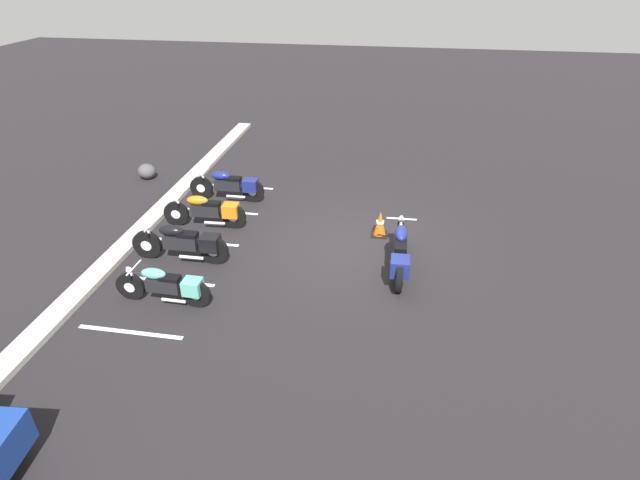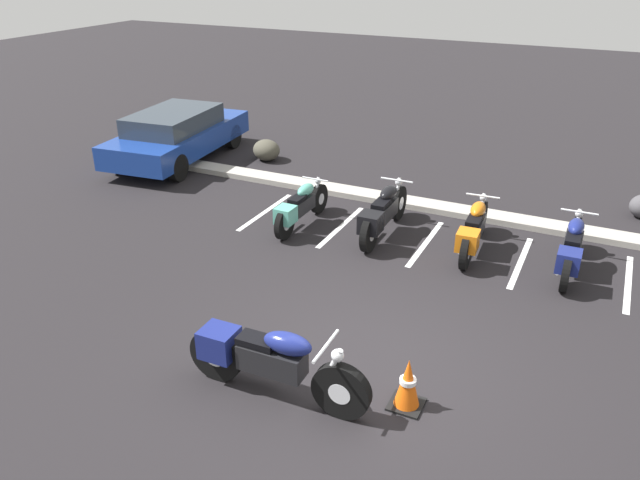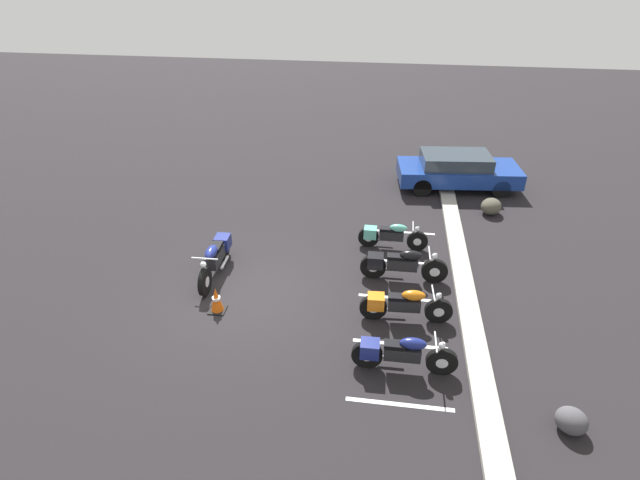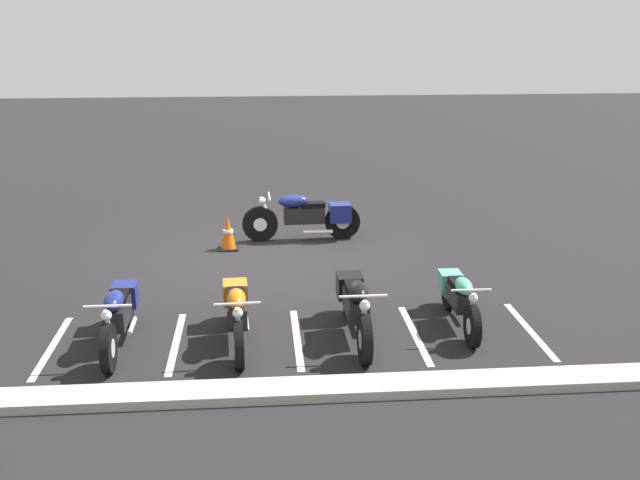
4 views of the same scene
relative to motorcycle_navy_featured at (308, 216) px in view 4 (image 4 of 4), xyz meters
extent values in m
plane|color=black|center=(0.86, 0.97, -0.51)|extent=(60.00, 60.00, 0.00)
cylinder|color=black|center=(0.97, 0.02, -0.14)|extent=(0.72, 0.15, 0.72)
cylinder|color=silver|center=(0.97, 0.02, -0.14)|extent=(0.28, 0.14, 0.27)
cylinder|color=black|center=(-0.72, -0.02, -0.14)|extent=(0.72, 0.15, 0.72)
cylinder|color=silver|center=(-0.72, -0.02, -0.14)|extent=(0.28, 0.14, 0.27)
cube|color=black|center=(0.07, 0.00, 0.02)|extent=(0.84, 0.32, 0.33)
ellipsoid|color=navy|center=(0.29, 0.00, 0.31)|extent=(0.62, 0.30, 0.26)
cube|color=black|center=(-0.12, 0.00, 0.24)|extent=(0.49, 0.27, 0.09)
cube|color=navy|center=(-0.67, -0.02, 0.05)|extent=(0.45, 0.40, 0.37)
cylinder|color=silver|center=(0.84, 0.02, 0.14)|extent=(0.29, 0.07, 0.58)
cylinder|color=silver|center=(0.77, 0.01, 0.42)|extent=(0.05, 0.68, 0.04)
sphere|color=silver|center=(0.92, 0.02, 0.34)|extent=(0.15, 0.15, 0.15)
cylinder|color=silver|center=(-0.21, 0.15, -0.31)|extent=(0.60, 0.09, 0.08)
cylinder|color=black|center=(-1.93, 5.40, -0.20)|extent=(0.12, 0.60, 0.60)
cylinder|color=silver|center=(-1.93, 5.40, -0.20)|extent=(0.12, 0.23, 0.23)
cylinder|color=black|center=(-1.95, 3.98, -0.20)|extent=(0.12, 0.60, 0.60)
cylinder|color=silver|center=(-1.95, 3.98, -0.20)|extent=(0.12, 0.23, 0.23)
cube|color=black|center=(-1.94, 4.64, -0.07)|extent=(0.27, 0.70, 0.27)
ellipsoid|color=#59B29E|center=(-1.94, 4.83, 0.18)|extent=(0.25, 0.52, 0.22)
cube|color=black|center=(-1.94, 4.49, 0.12)|extent=(0.23, 0.41, 0.07)
cube|color=#59B29E|center=(-1.95, 4.03, -0.04)|extent=(0.34, 0.37, 0.31)
cylinder|color=silver|center=(-1.93, 5.29, 0.03)|extent=(0.06, 0.24, 0.49)
cylinder|color=silver|center=(-1.93, 5.23, 0.27)|extent=(0.57, 0.04, 0.03)
sphere|color=silver|center=(-1.93, 5.35, 0.20)|extent=(0.13, 0.13, 0.13)
cylinder|color=silver|center=(-2.07, 4.42, -0.34)|extent=(0.07, 0.50, 0.06)
cylinder|color=black|center=(-0.36, 5.80, -0.16)|extent=(0.13, 0.68, 0.68)
cylinder|color=silver|center=(-0.36, 5.80, -0.16)|extent=(0.13, 0.26, 0.26)
cylinder|color=black|center=(-0.35, 4.19, -0.16)|extent=(0.13, 0.68, 0.68)
cylinder|color=silver|center=(-0.35, 4.19, -0.16)|extent=(0.13, 0.26, 0.26)
cube|color=black|center=(-0.35, 4.94, -0.01)|extent=(0.30, 0.79, 0.31)
ellipsoid|color=black|center=(-0.35, 5.15, 0.27)|extent=(0.28, 0.58, 0.25)
cube|color=black|center=(-0.35, 4.77, 0.20)|extent=(0.25, 0.46, 0.08)
cube|color=black|center=(-0.35, 4.24, 0.02)|extent=(0.38, 0.42, 0.35)
cylinder|color=silver|center=(-0.36, 5.67, 0.11)|extent=(0.06, 0.27, 0.55)
cylinder|color=silver|center=(-0.36, 5.61, 0.37)|extent=(0.64, 0.04, 0.04)
sphere|color=silver|center=(-0.36, 5.75, 0.29)|extent=(0.14, 0.14, 0.14)
cylinder|color=silver|center=(-0.50, 4.68, -0.32)|extent=(0.08, 0.57, 0.07)
cylinder|color=black|center=(1.29, 5.80, -0.18)|extent=(0.15, 0.65, 0.65)
cylinder|color=silver|center=(1.29, 5.80, -0.18)|extent=(0.14, 0.25, 0.25)
cylinder|color=black|center=(1.37, 4.28, -0.18)|extent=(0.15, 0.65, 0.65)
cylinder|color=silver|center=(1.37, 4.28, -0.18)|extent=(0.14, 0.25, 0.25)
cube|color=black|center=(1.33, 4.99, -0.04)|extent=(0.31, 0.76, 0.29)
ellipsoid|color=orange|center=(1.32, 5.19, 0.23)|extent=(0.28, 0.56, 0.24)
cube|color=black|center=(1.34, 4.83, 0.16)|extent=(0.26, 0.44, 0.08)
cube|color=orange|center=(1.37, 4.33, -0.01)|extent=(0.37, 0.41, 0.33)
cylinder|color=silver|center=(1.30, 5.68, 0.07)|extent=(0.07, 0.26, 0.52)
cylinder|color=silver|center=(1.30, 5.62, 0.33)|extent=(0.61, 0.07, 0.04)
sphere|color=silver|center=(1.29, 5.75, 0.25)|extent=(0.14, 0.14, 0.14)
cylinder|color=silver|center=(1.21, 4.74, -0.33)|extent=(0.10, 0.54, 0.07)
cylinder|color=black|center=(2.96, 5.76, -0.18)|extent=(0.13, 0.65, 0.65)
cylinder|color=silver|center=(2.96, 5.76, -0.18)|extent=(0.13, 0.25, 0.25)
cylinder|color=black|center=(2.98, 4.23, -0.18)|extent=(0.13, 0.65, 0.65)
cylinder|color=silver|center=(2.98, 4.23, -0.18)|extent=(0.13, 0.25, 0.25)
cube|color=black|center=(2.97, 4.95, -0.03)|extent=(0.28, 0.75, 0.30)
ellipsoid|color=navy|center=(2.97, 5.14, 0.24)|extent=(0.26, 0.56, 0.24)
cube|color=black|center=(2.97, 4.78, 0.17)|extent=(0.24, 0.44, 0.08)
cube|color=navy|center=(2.98, 4.28, 0.00)|extent=(0.36, 0.40, 0.34)
cylinder|color=silver|center=(2.96, 5.64, 0.08)|extent=(0.06, 0.26, 0.53)
cylinder|color=silver|center=(2.96, 5.58, 0.33)|extent=(0.61, 0.04, 0.04)
sphere|color=silver|center=(2.96, 5.71, 0.25)|extent=(0.14, 0.14, 0.14)
cylinder|color=silver|center=(2.83, 4.70, -0.33)|extent=(0.07, 0.54, 0.07)
cube|color=#A8A399|center=(0.86, 6.58, -0.45)|extent=(18.00, 0.50, 0.12)
cube|color=black|center=(1.60, 0.52, -0.49)|extent=(0.40, 0.40, 0.03)
cone|color=#EA590F|center=(1.60, 0.52, -0.17)|extent=(0.32, 0.32, 0.66)
cylinder|color=white|center=(1.60, 0.52, -0.14)|extent=(0.20, 0.20, 0.06)
cube|color=white|center=(-2.94, 4.94, -0.50)|extent=(0.10, 2.10, 0.00)
cube|color=white|center=(-1.22, 4.94, -0.50)|extent=(0.10, 2.10, 0.00)
cube|color=white|center=(0.49, 4.94, -0.50)|extent=(0.10, 2.10, 0.00)
cube|color=white|center=(2.20, 4.94, -0.50)|extent=(0.10, 2.10, 0.00)
cube|color=white|center=(3.91, 4.94, -0.50)|extent=(0.10, 2.10, 0.00)
camera|label=1|loc=(-9.53, 0.19, 5.73)|focal=28.00mm
camera|label=2|loc=(3.24, -5.23, 4.52)|focal=35.00mm
camera|label=3|loc=(10.77, 4.34, 7.16)|focal=28.00mm
camera|label=4|loc=(0.98, 14.77, 3.91)|focal=42.00mm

